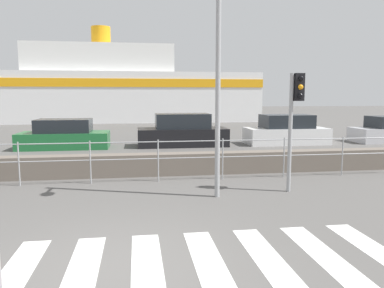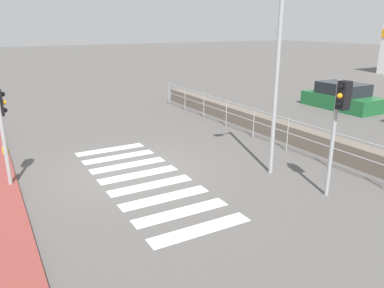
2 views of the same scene
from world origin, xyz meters
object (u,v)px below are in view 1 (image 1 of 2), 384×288
Objects in this scene: traffic_light_far at (295,106)px; parked_car_white at (286,131)px; parked_car_green at (64,136)px; parked_car_black at (182,132)px; streetlamp at (220,47)px; ferry_boat at (127,90)px.

parked_car_white is (3.61, 9.18, -1.56)m from traffic_light_far.
parked_car_green is 0.94× the size of parked_car_black.
parked_car_white is at bearing 0.00° from parked_car_black.
parked_car_white reaches higher than parked_car_green.
streetlamp is at bearing -91.80° from parked_car_black.
traffic_light_far is 2.46m from streetlamp.
traffic_light_far reaches higher than parked_car_black.
parked_car_green is (-2.43, -19.26, -2.45)m from ferry_boat.
streetlamp is 0.24× the size of ferry_boat.
streetlamp reaches higher than parked_car_white.
streetlamp is at bearing -84.38° from ferry_boat.
streetlamp is 11.30m from parked_car_green.
ferry_boat is at bearing 95.62° from streetlamp.
parked_car_green is at bearing 128.43° from traffic_light_far.
parked_car_black is 5.33m from parked_car_white.
traffic_light_far is 11.83m from parked_car_green.
parked_car_white is (5.33, 0.00, -0.04)m from parked_car_black.
traffic_light_far is at bearing 10.40° from streetlamp.
parked_car_black is at bearing -80.75° from ferry_boat.
ferry_boat is 19.66m from parked_car_black.
ferry_boat is at bearing 113.73° from parked_car_white.
traffic_light_far is at bearing -79.37° from parked_car_black.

